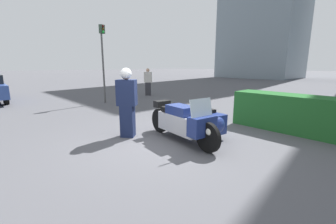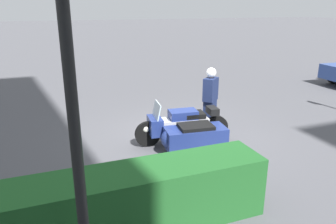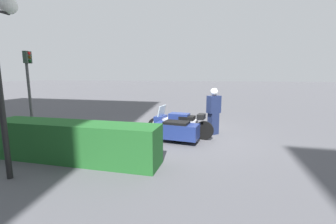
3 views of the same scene
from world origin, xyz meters
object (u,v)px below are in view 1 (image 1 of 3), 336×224
object	(u,v)px
officer_rider	(127,101)
traffic_light_far	(103,53)
hedge_bush_curbside	(323,118)
pedestrian_bystander	(148,82)
police_motorcycle	(192,121)

from	to	relation	value
officer_rider	traffic_light_far	distance (m)	5.97
officer_rider	traffic_light_far	world-z (taller)	traffic_light_far
hedge_bush_curbside	pedestrian_bystander	xyz separation A→B (m)	(-9.77, 1.76, 0.31)
hedge_bush_curbside	traffic_light_far	size ratio (longest dim) A/B	1.27
officer_rider	pedestrian_bystander	size ratio (longest dim) A/B	1.08
traffic_light_far	hedge_bush_curbside	bearing A→B (deg)	-3.66
police_motorcycle	pedestrian_bystander	bearing A→B (deg)	156.53
police_motorcycle	traffic_light_far	xyz separation A→B (m)	(-6.66, 1.01, 1.96)
police_motorcycle	traffic_light_far	bearing A→B (deg)	178.20
hedge_bush_curbside	officer_rider	bearing A→B (deg)	-133.23
officer_rider	pedestrian_bystander	distance (m)	8.33
traffic_light_far	pedestrian_bystander	distance (m)	3.84
police_motorcycle	officer_rider	world-z (taller)	officer_rider
police_motorcycle	traffic_light_far	distance (m)	7.01
hedge_bush_curbside	pedestrian_bystander	bearing A→B (deg)	169.76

